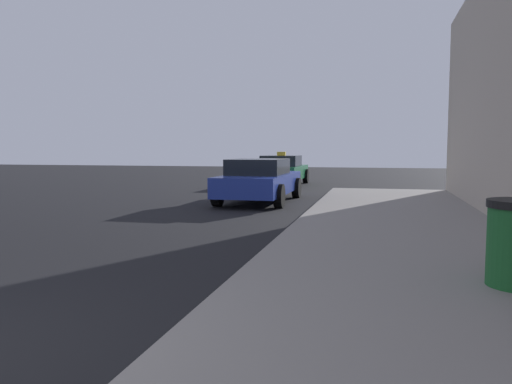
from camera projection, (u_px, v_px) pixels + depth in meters
name	position (u px, v px, depth m)	size (l,w,h in m)	color
car_blue	(260.00, 180.00, 14.86)	(1.93, 4.52, 1.27)	#233899
car_green	(282.00, 170.00, 21.81)	(1.93, 4.01, 1.43)	#196638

